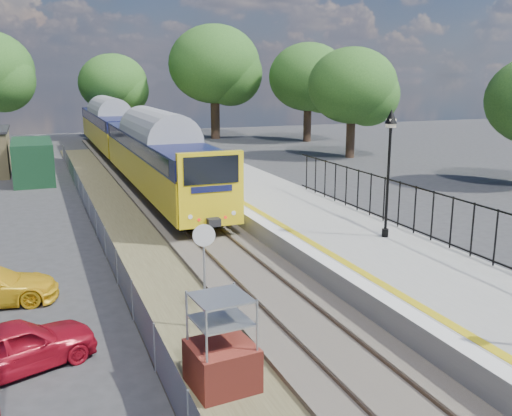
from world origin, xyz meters
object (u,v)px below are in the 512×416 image
victorian_lamp_north (390,144)px  brick_plinth (222,344)px  car_red (16,347)px  speed_sign (204,258)px  train (128,137)px

victorian_lamp_north → brick_plinth: 10.88m
victorian_lamp_north → car_red: size_ratio=1.28×
car_red → speed_sign: bearing=-104.5°
train → car_red: bearing=-104.1°
speed_sign → victorian_lamp_north: bearing=36.2°
train → car_red: (-7.14, -28.48, -1.73)m
victorian_lamp_north → train: (-5.30, 24.67, -1.96)m
brick_plinth → car_red: (-4.15, 2.42, -0.42)m
victorian_lamp_north → train: victorian_lamp_north is taller
brick_plinth → car_red: size_ratio=0.60×
brick_plinth → car_red: 4.82m
train → car_red: train is taller
train → speed_sign: 28.07m
speed_sign → train: bearing=98.2°
train → car_red: 29.42m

